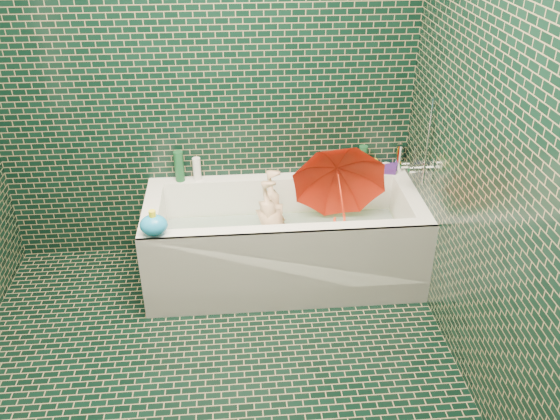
{
  "coord_description": "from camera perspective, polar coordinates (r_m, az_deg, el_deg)",
  "views": [
    {
      "loc": [
        0.15,
        -2.11,
        2.32
      ],
      "look_at": [
        0.41,
        0.82,
        0.6
      ],
      "focal_mm": 38.0,
      "sensor_mm": 36.0,
      "label": 1
    }
  ],
  "objects": [
    {
      "name": "wall_back",
      "position": [
        3.67,
        -7.36,
        13.09
      ],
      "size": [
        2.8,
        0.0,
        2.8
      ],
      "primitive_type": "plane",
      "rotation": [
        1.57,
        0.0,
        0.0
      ],
      "color": "black",
      "rests_on": "floor"
    },
    {
      "name": "soap_bottle_c",
      "position": [
        3.96,
        8.95,
        3.33
      ],
      "size": [
        0.16,
        0.16,
        0.17
      ],
      "primitive_type": "imported",
      "rotation": [
        0.0,
        0.0,
        -0.22
      ],
      "color": "#154B28",
      "rests_on": "bathtub"
    },
    {
      "name": "child",
      "position": [
        3.74,
        -0.54,
        -2.28
      ],
      "size": [
        0.85,
        0.55,
        0.25
      ],
      "primitive_type": "imported",
      "rotation": [
        -1.5,
        0.0,
        -1.92
      ],
      "color": "#D4A984",
      "rests_on": "bathtub"
    },
    {
      "name": "bottle_left_short",
      "position": [
        3.86,
        -8.0,
        3.94
      ],
      "size": [
        0.06,
        0.06,
        0.15
      ],
      "primitive_type": "cylinder",
      "rotation": [
        0.0,
        0.0,
        0.24
      ],
      "color": "white",
      "rests_on": "bathtub"
    },
    {
      "name": "umbrella",
      "position": [
        3.64,
        5.88,
        1.6
      ],
      "size": [
        0.67,
        0.74,
        0.72
      ],
      "primitive_type": "imported",
      "rotation": [
        0.3,
        -0.14,
        -0.1
      ],
      "color": "red",
      "rests_on": "bathtub"
    },
    {
      "name": "soap_bottle_a",
      "position": [
        4.03,
        10.25,
        3.74
      ],
      "size": [
        0.12,
        0.12,
        0.27
      ],
      "primitive_type": "imported",
      "rotation": [
        0.0,
        0.0,
        0.16
      ],
      "color": "white",
      "rests_on": "bathtub"
    },
    {
      "name": "wall_right",
      "position": [
        2.63,
        21.45,
        4.1
      ],
      "size": [
        0.0,
        2.8,
        2.8
      ],
      "primitive_type": "plane",
      "rotation": [
        1.57,
        0.0,
        -1.57
      ],
      "color": "black",
      "rests_on": "floor"
    },
    {
      "name": "bottle_right_tall",
      "position": [
        3.91,
        7.95,
        4.74
      ],
      "size": [
        0.06,
        0.06,
        0.2
      ],
      "primitive_type": "cylinder",
      "rotation": [
        0.0,
        0.0,
        0.05
      ],
      "color": "#154B28",
      "rests_on": "bathtub"
    },
    {
      "name": "water",
      "position": [
        3.74,
        0.35,
        -2.41
      ],
      "size": [
        1.48,
        0.53,
        0.0
      ],
      "primitive_type": "cube",
      "color": "silver",
      "rests_on": "bathtub"
    },
    {
      "name": "bathtub",
      "position": [
        3.77,
        0.37,
        -3.68
      ],
      "size": [
        1.7,
        0.75,
        0.55
      ],
      "color": "white",
      "rests_on": "floor"
    },
    {
      "name": "bath_toy",
      "position": [
        3.31,
        -12.06,
        -1.4
      ],
      "size": [
        0.17,
        0.15,
        0.15
      ],
      "rotation": [
        0.0,
        0.0,
        0.16
      ],
      "color": "#1789D6",
      "rests_on": "bathtub"
    },
    {
      "name": "rubber_duck",
      "position": [
        3.97,
        8.61,
        4.2
      ],
      "size": [
        0.13,
        0.11,
        0.1
      ],
      "rotation": [
        0.0,
        0.0,
        -0.34
      ],
      "color": "yellow",
      "rests_on": "bathtub"
    },
    {
      "name": "floor",
      "position": [
        3.14,
        -6.45,
        -17.62
      ],
      "size": [
        2.8,
        2.8,
        0.0
      ],
      "primitive_type": "plane",
      "color": "black",
      "rests_on": "ground"
    },
    {
      "name": "bottle_left_tall",
      "position": [
        3.85,
        -9.68,
        4.17
      ],
      "size": [
        0.06,
        0.06,
        0.2
      ],
      "primitive_type": "cylinder",
      "rotation": [
        0.0,
        0.0,
        -0.01
      ],
      "color": "#154B28",
      "rests_on": "bathtub"
    },
    {
      "name": "bottle_right_pump",
      "position": [
        4.01,
        11.4,
        4.93
      ],
      "size": [
        0.07,
        0.07,
        0.19
      ],
      "primitive_type": "cylinder",
      "rotation": [
        0.0,
        0.0,
        -0.43
      ],
      "color": "silver",
      "rests_on": "bathtub"
    },
    {
      "name": "bath_mat",
      "position": [
        3.82,
        0.34,
        -4.23
      ],
      "size": [
        1.35,
        0.47,
        0.01
      ],
      "primitive_type": "cube",
      "color": "green",
      "rests_on": "bathtub"
    },
    {
      "name": "faucet",
      "position": [
        3.66,
        13.22,
        4.43
      ],
      "size": [
        0.18,
        0.19,
        0.55
      ],
      "color": "silver",
      "rests_on": "wall_right"
    },
    {
      "name": "soap_bottle_b",
      "position": [
        3.99,
        10.44,
        3.37
      ],
      "size": [
        0.11,
        0.11,
        0.2
      ],
      "primitive_type": "imported",
      "rotation": [
        0.0,
        0.0,
        -0.22
      ],
      "color": "#3C1C6B",
      "rests_on": "bathtub"
    }
  ]
}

